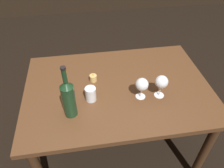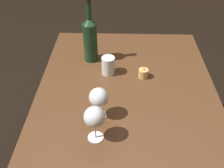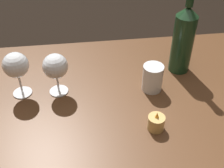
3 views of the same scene
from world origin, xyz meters
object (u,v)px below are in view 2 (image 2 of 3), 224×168
wine_bottle (90,39)px  votive_candle (143,74)px  wine_glass_right (95,117)px  water_tumbler (108,66)px  wine_glass_left (99,98)px

wine_bottle → votive_candle: (0.16, 0.29, -0.11)m
wine_glass_right → water_tumbler: 0.46m
wine_glass_right → votive_candle: size_ratio=2.46×
wine_bottle → water_tumbler: (0.13, 0.10, -0.09)m
wine_glass_left → wine_bottle: size_ratio=0.42×
wine_glass_left → wine_bottle: bearing=-170.4°
votive_candle → wine_bottle: bearing=-119.3°
water_tumbler → votive_candle: size_ratio=1.46×
wine_glass_left → wine_glass_right: bearing=-3.3°
wine_glass_right → votive_candle: 0.49m
wine_glass_right → wine_bottle: (-0.59, -0.07, 0.02)m
water_tumbler → votive_candle: bearing=80.3°
wine_glass_right → wine_glass_left: bearing=176.7°
water_tumbler → wine_glass_left: bearing=-4.6°
wine_bottle → votive_candle: size_ratio=5.39×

